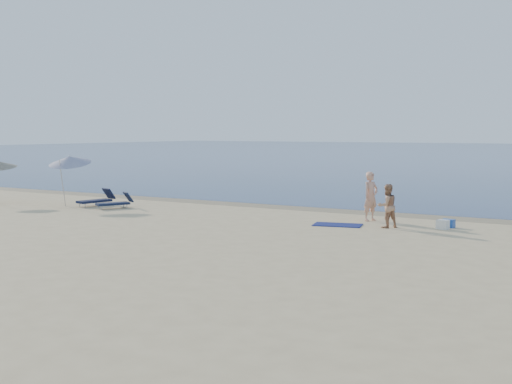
% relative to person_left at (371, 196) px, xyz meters
% --- Properties ---
extents(wet_sand_strip, '(240.00, 1.60, 0.00)m').
position_rel_person_left_xyz_m(wet_sand_strip, '(-3.33, 2.31, -0.95)').
color(wet_sand_strip, '#847254').
rests_on(wet_sand_strip, ground).
extents(person_left, '(0.70, 0.82, 1.90)m').
position_rel_person_left_xyz_m(person_left, '(0.00, 0.00, 0.00)').
color(person_left, tan).
rests_on(person_left, ground).
extents(person_right, '(0.95, 0.97, 1.58)m').
position_rel_person_left_xyz_m(person_right, '(1.12, -1.41, -0.16)').
color(person_right, '#AD7C5B').
rests_on(person_right, ground).
extents(beach_towel, '(1.92, 1.33, 0.03)m').
position_rel_person_left_xyz_m(beach_towel, '(-0.65, -1.73, -0.94)').
color(beach_towel, '#101752').
rests_on(beach_towel, ground).
extents(white_bag, '(0.44, 0.39, 0.33)m').
position_rel_person_left_xyz_m(white_bag, '(2.95, -0.77, -0.79)').
color(white_bag, white).
rests_on(white_bag, ground).
extents(blue_cooler, '(0.46, 0.36, 0.30)m').
position_rel_person_left_xyz_m(blue_cooler, '(3.03, -0.26, -0.80)').
color(blue_cooler, '#204EAE').
rests_on(blue_cooler, ground).
extents(umbrella_near, '(2.47, 2.48, 2.54)m').
position_rel_person_left_xyz_m(umbrella_near, '(-13.84, -2.12, 1.18)').
color(umbrella_near, silver).
rests_on(umbrella_near, ground).
extents(lounger_left, '(0.98, 1.88, 0.79)m').
position_rel_person_left_xyz_m(lounger_left, '(-12.74, -1.55, -0.66)').
color(lounger_left, '#131934').
rests_on(lounger_left, ground).
extents(lounger_right, '(1.27, 1.68, 0.72)m').
position_rel_person_left_xyz_m(lounger_right, '(-11.33, -1.85, -0.69)').
color(lounger_right, '#141D37').
rests_on(lounger_right, ground).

